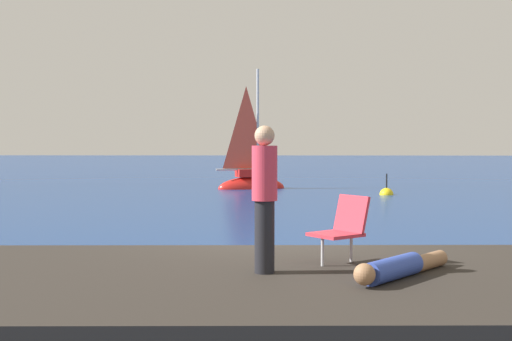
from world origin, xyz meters
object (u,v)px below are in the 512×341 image
person_standing (265,195)px  marker_buoy (386,195)px  sailboat_near (251,181)px  person_sunbather (399,267)px  beach_chair (343,226)px

person_standing → marker_buoy: person_standing is taller
sailboat_near → person_sunbather: size_ratio=4.11×
beach_chair → person_sunbather: bearing=81.6°
person_sunbather → sailboat_near: bearing=45.1°
person_standing → marker_buoy: size_ratio=1.43×
person_sunbather → person_standing: size_ratio=0.89×
person_sunbather → beach_chair: 1.06m
sailboat_near → marker_buoy: bearing=-49.6°
marker_buoy → beach_chair: bearing=-100.9°
person_standing → marker_buoy: bearing=104.4°
person_standing → person_sunbather: bearing=17.4°
sailboat_near → marker_buoy: size_ratio=5.23×
sailboat_near → person_standing: sailboat_near is taller
person_sunbather → marker_buoy: person_sunbather is taller
sailboat_near → marker_buoy: sailboat_near is taller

